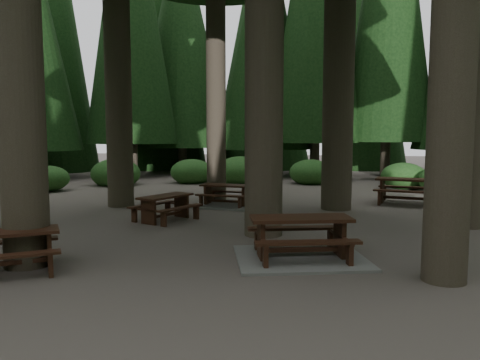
% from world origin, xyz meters
% --- Properties ---
extents(ground, '(80.00, 80.00, 0.00)m').
position_xyz_m(ground, '(0.00, 0.00, 0.00)').
color(ground, '#534B44').
rests_on(ground, ground).
extents(picnic_table_a, '(2.72, 2.45, 0.77)m').
position_xyz_m(picnic_table_a, '(1.76, -1.69, 0.26)').
color(picnic_table_a, gray).
rests_on(picnic_table_a, ground).
extents(picnic_table_b, '(1.74, 1.89, 0.66)m').
position_xyz_m(picnic_table_b, '(-1.94, 1.40, 0.44)').
color(picnic_table_b, '#35140F').
rests_on(picnic_table_b, ground).
extents(picnic_table_c, '(2.18, 1.88, 0.68)m').
position_xyz_m(picnic_table_c, '(-0.96, 4.10, 0.22)').
color(picnic_table_c, gray).
rests_on(picnic_table_c, ground).
extents(picnic_table_d, '(2.18, 1.90, 0.82)m').
position_xyz_m(picnic_table_d, '(4.62, 5.70, 0.54)').
color(picnic_table_d, '#35140F').
rests_on(picnic_table_d, ground).
extents(picnic_table_e, '(2.03, 1.96, 0.69)m').
position_xyz_m(picnic_table_e, '(-2.85, -3.44, 0.46)').
color(picnic_table_e, '#35140F').
rests_on(picnic_table_e, ground).
extents(shrub_ring, '(23.86, 24.64, 1.49)m').
position_xyz_m(shrub_ring, '(0.70, 0.75, 0.40)').
color(shrub_ring, '#20511B').
rests_on(shrub_ring, ground).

